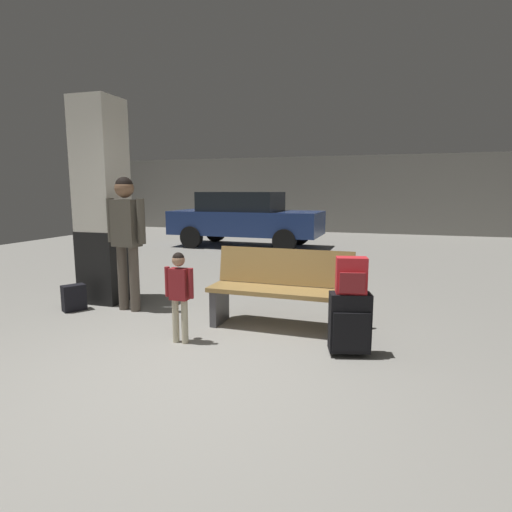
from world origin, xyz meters
name	(u,v)px	position (x,y,z in m)	size (l,w,h in m)	color
ground_plane	(289,283)	(0.00, 4.00, -0.05)	(18.00, 18.00, 0.10)	gray
garage_back_wall	(344,195)	(0.00, 12.86, 1.40)	(18.00, 0.12, 2.80)	slate
structural_pillar	(102,203)	(-2.18, 1.94, 1.38)	(0.57, 0.57, 2.78)	black
bench	(280,290)	(0.45, 1.53, 0.44)	(1.61, 0.56, 0.89)	#9E7A42
suitcase	(350,323)	(1.28, 0.92, 0.32)	(0.42, 0.31, 0.60)	black
backpack_bright	(351,276)	(1.28, 0.92, 0.77)	(0.31, 0.24, 0.34)	red
child	(179,288)	(-0.40, 0.74, 0.58)	(0.32, 0.19, 0.94)	beige
adult	(126,229)	(-1.60, 1.61, 1.06)	(0.59, 0.25, 1.72)	brown
backpack_dark_floor	(74,298)	(-2.28, 1.38, 0.17)	(0.30, 0.32, 0.34)	black
parked_car_far	(245,218)	(-2.19, 8.03, 0.81)	(4.14, 1.87, 1.51)	navy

